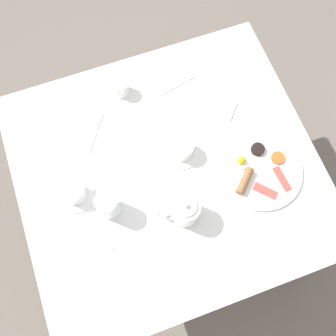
% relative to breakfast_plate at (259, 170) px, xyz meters
% --- Properties ---
extents(ground_plane, '(8.00, 8.00, 0.00)m').
position_rel_breakfast_plate_xyz_m(ground_plane, '(0.12, 0.32, -0.71)').
color(ground_plane, '#70665B').
extents(table, '(1.06, 1.13, 0.71)m').
position_rel_breakfast_plate_xyz_m(table, '(0.12, 0.32, -0.07)').
color(table, white).
rests_on(table, ground_plane).
extents(breakfast_plate, '(0.32, 0.32, 0.04)m').
position_rel_breakfast_plate_xyz_m(breakfast_plate, '(0.00, 0.00, 0.00)').
color(breakfast_plate, white).
rests_on(breakfast_plate, table).
extents(teapot_near, '(0.10, 0.19, 0.14)m').
position_rel_breakfast_plate_xyz_m(teapot_near, '(-0.06, 0.33, 0.05)').
color(teapot_near, white).
rests_on(teapot_near, table).
extents(teacup_with_saucer_left, '(0.14, 0.14, 0.07)m').
position_rel_breakfast_plate_xyz_m(teacup_with_saucer_left, '(0.15, 0.68, 0.02)').
color(teacup_with_saucer_left, white).
rests_on(teacup_with_saucer_left, table).
extents(teacup_with_saucer_right, '(0.14, 0.14, 0.07)m').
position_rel_breakfast_plate_xyz_m(teacup_with_saucer_right, '(0.17, 0.25, 0.02)').
color(teacup_with_saucer_right, white).
rests_on(teacup_with_saucer_right, table).
extents(water_glass_tall, '(0.08, 0.08, 0.12)m').
position_rel_breakfast_plate_xyz_m(water_glass_tall, '(0.05, 0.58, 0.05)').
color(water_glass_tall, white).
rests_on(water_glass_tall, table).
extents(creamer_jug, '(0.09, 0.07, 0.06)m').
position_rel_breakfast_plate_xyz_m(creamer_jug, '(0.51, 0.39, 0.02)').
color(creamer_jug, white).
rests_on(creamer_jug, table).
extents(napkin_folded, '(0.16, 0.17, 0.01)m').
position_rel_breakfast_plate_xyz_m(napkin_folded, '(0.31, 0.05, -0.00)').
color(napkin_folded, white).
rests_on(napkin_folded, table).
extents(fork_by_plate, '(0.16, 0.11, 0.00)m').
position_rel_breakfast_plate_xyz_m(fork_by_plate, '(0.36, 0.54, -0.01)').
color(fork_by_plate, silver).
rests_on(fork_by_plate, table).
extents(knife_by_plate, '(0.09, 0.19, 0.00)m').
position_rel_breakfast_plate_xyz_m(knife_by_plate, '(-0.06, 0.70, -0.01)').
color(knife_by_plate, silver).
rests_on(knife_by_plate, table).
extents(spoon_for_tea, '(0.05, 0.17, 0.00)m').
position_rel_breakfast_plate_xyz_m(spoon_for_tea, '(0.46, 0.16, -0.01)').
color(spoon_for_tea, silver).
rests_on(spoon_for_tea, table).
extents(fork_spare, '(0.16, 0.10, 0.00)m').
position_rel_breakfast_plate_xyz_m(fork_spare, '(-0.29, -0.01, -0.01)').
color(fork_spare, silver).
rests_on(fork_spare, table).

